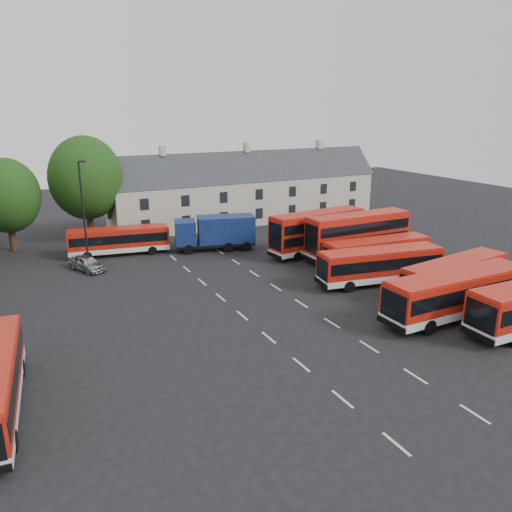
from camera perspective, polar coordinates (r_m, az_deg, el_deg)
The scene contains 13 objects.
ground at distance 34.51m, azimuth -0.13°, elevation -8.01°, with size 140.00×140.00×0.00m, color black.
lane_markings at distance 37.20m, azimuth 1.93°, elevation -6.12°, with size 5.15×33.80×0.01m.
terrace_houses at distance 65.31m, azimuth -1.05°, elevation 7.40°, with size 35.70×7.13×10.06m.
bus_row_b at distance 37.84m, azimuth 22.03°, elevation -3.74°, with size 11.81×2.85×3.33m.
bus_row_c at distance 42.10m, azimuth 21.78°, elevation -1.99°, with size 10.81×3.82×2.99m.
bus_row_d at distance 43.15m, azimuth 14.03°, elevation -0.79°, with size 10.98×4.16×3.03m.
bus_row_e at distance 46.83m, azimuth 13.65°, elevation 0.50°, with size 10.40×3.14×2.90m.
bus_dd_south at distance 49.86m, azimuth 11.57°, elevation 2.57°, with size 10.90×2.54×4.47m.
bus_dd_north at distance 50.88m, azimuth 7.04°, elevation 2.97°, with size 10.70×3.48×4.31m.
bus_north at distance 52.07m, azimuth -15.39°, elevation 1.91°, with size 10.05×3.77×2.78m.
box_truck at distance 52.05m, azimuth -4.57°, elevation 2.84°, with size 8.54×4.63×3.57m.
silver_car at distance 48.17m, azimuth -18.77°, elevation -0.77°, with size 1.64×4.09×1.39m, color #A6A8AE.
lamppost at distance 46.85m, azimuth -19.08°, elevation 4.59°, with size 0.69×0.28×9.99m.
Camera 1 is at (-14.13, -27.98, 14.44)m, focal length 35.00 mm.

